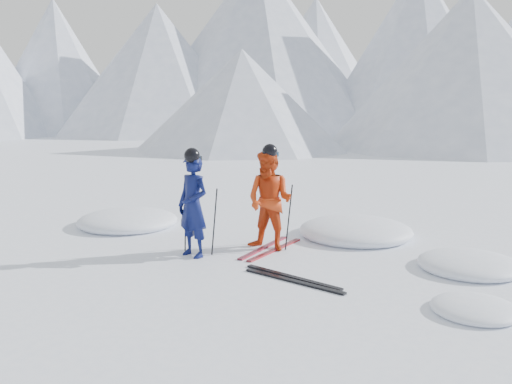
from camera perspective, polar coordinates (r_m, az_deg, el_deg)
The scene contains 12 objects.
ground at distance 7.90m, azimuth 7.44°, elevation -9.39°, with size 160.00×160.00×0.00m, color white.
skier_blue at distance 8.99m, azimuth -6.66°, elevation -1.47°, with size 0.62×0.41×1.70m, color #0B1245.
skier_red at distance 9.33m, azimuth 1.44°, elevation -0.91°, with size 0.84×0.66×1.74m, color red.
pole_blue_left at distance 9.35m, azimuth -7.45°, elevation -2.85°, with size 0.02×0.02×1.14m, color black.
pole_blue_right at distance 9.08m, azimuth -4.40°, elevation -3.15°, with size 0.02×0.02×1.14m, color black.
pole_red_left at distance 9.75m, azimuth 0.72°, elevation -2.20°, with size 0.02×0.02×1.16m, color black.
pole_red_right at distance 9.36m, azimuth 3.48°, elevation -2.69°, with size 0.02×0.02×1.16m, color black.
ski_worn_left at distance 9.58m, azimuth 0.81°, elevation -5.87°, with size 0.09×1.70×0.03m, color black.
ski_worn_right at distance 9.46m, azimuth 2.04°, elevation -6.08°, with size 0.09×1.70×0.03m, color black.
ski_loose_a at distance 8.02m, azimuth 3.84°, elevation -8.92°, with size 0.09×1.70×0.03m, color black.
ski_loose_b at distance 7.85m, azimuth 3.93°, elevation -9.33°, with size 0.09×1.70×0.03m, color black.
snow_lumps at distance 10.29m, azimuth 2.63°, elevation -4.90°, with size 8.68×4.43×0.48m.
Camera 1 is at (3.24, -6.75, 2.51)m, focal length 38.00 mm.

